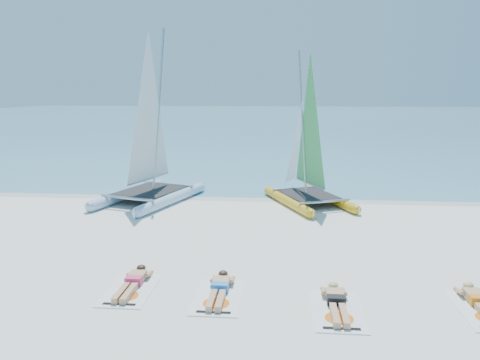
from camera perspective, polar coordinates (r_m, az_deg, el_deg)
The scene contains 12 objects.
ground at distance 14.12m, azimuth 0.39°, elevation -7.19°, with size 140.00×140.00×0.00m, color silver.
sea at distance 76.51m, azimuth 4.39°, elevation 7.55°, with size 140.00×115.00×0.01m, color #7BB7CD.
wet_sand_strip at distance 19.41m, azimuth 1.75°, elevation -2.16°, with size 140.00×1.40×0.01m, color silver.
catamaran_blue at distance 18.86m, azimuth -10.94°, elevation 3.77°, with size 3.95×5.70×7.08m.
catamaran_yellow at distance 18.60m, azimuth 7.88°, elevation 3.22°, with size 3.76×4.98×6.14m.
towel_a at distance 10.98m, azimuth -13.19°, elevation -12.87°, with size 1.00×1.85×0.02m, color white.
sunbather_a at distance 11.10m, azimuth -12.89°, elevation -11.97°, with size 0.37×1.73×0.26m.
towel_b at distance 10.38m, azimuth -2.64°, elevation -14.01°, with size 1.00×1.85×0.02m, color white.
sunbather_b at distance 10.51m, azimuth -2.50°, elevation -13.03°, with size 0.37×1.73×0.26m.
towel_c at distance 9.98m, azimuth 11.76°, elevation -15.32°, with size 1.00×1.85×0.02m, color white.
sunbather_c at distance 10.11m, azimuth 11.66°, elevation -14.28°, with size 0.37×1.73×0.26m.
sunbather_d at distance 11.07m, azimuth 27.18°, elevation -13.02°, with size 0.37×1.73×0.26m.
Camera 1 is at (1.12, -13.38, 4.37)m, focal length 35.00 mm.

